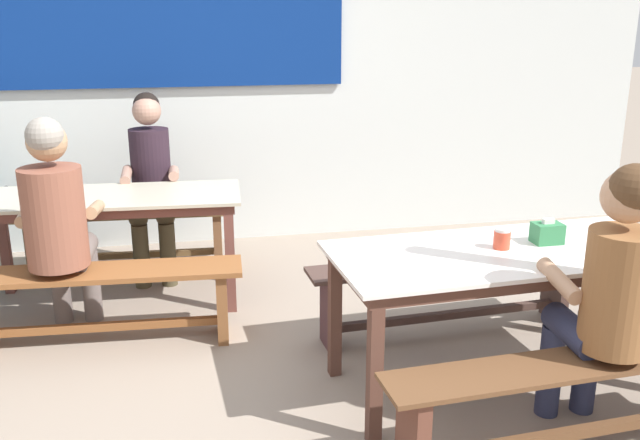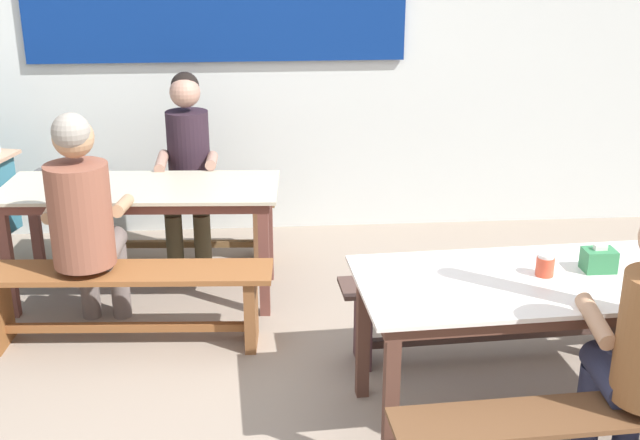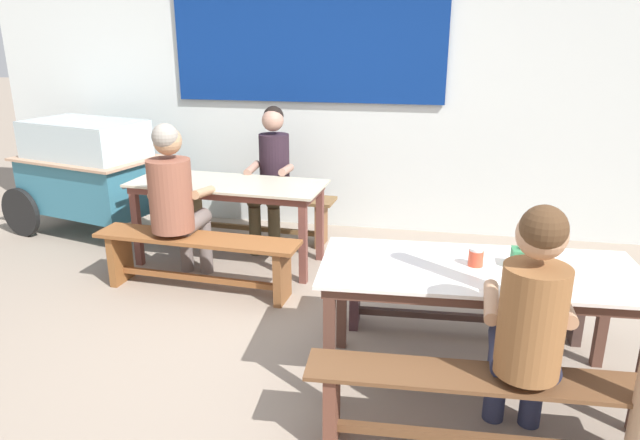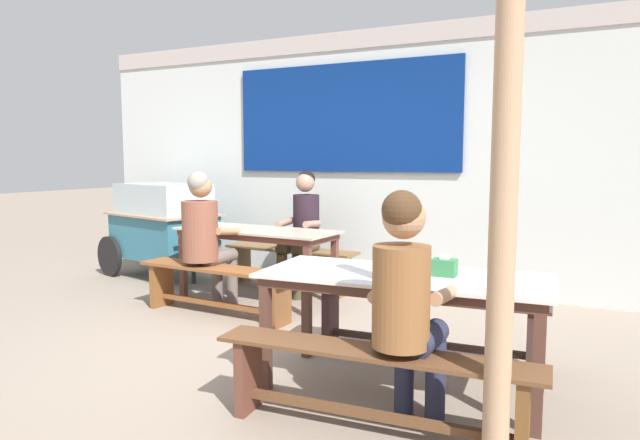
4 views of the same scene
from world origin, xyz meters
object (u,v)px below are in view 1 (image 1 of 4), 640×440
(bench_far_front, at_px, (98,294))
(person_center_facing, at_px, (151,175))
(bench_far_back, at_px, (126,229))
(bench_near_back, at_px, (448,286))
(condiment_jar, at_px, (502,239))
(tissue_box, at_px, (547,233))
(bench_near_front, at_px, (576,395))
(dining_table_far, at_px, (110,207))
(person_near_front, at_px, (609,288))
(person_left_back_turned, at_px, (57,218))
(dining_table_near, at_px, (507,264))

(bench_far_front, bearing_deg, person_center_facing, 75.93)
(bench_far_back, relative_size, bench_near_back, 0.93)
(bench_far_back, bearing_deg, condiment_jar, -47.27)
(bench_far_back, distance_m, tissue_box, 3.04)
(bench_near_front, height_order, condiment_jar, condiment_jar)
(bench_near_front, height_order, person_center_facing, person_center_facing)
(dining_table_far, xyz_separation_m, condiment_jar, (1.97, -1.47, 0.13))
(person_near_front, relative_size, condiment_jar, 12.39)
(tissue_box, relative_size, condiment_jar, 1.37)
(person_left_back_turned, xyz_separation_m, person_center_facing, (0.47, 1.06, -0.02))
(person_near_front, distance_m, tissue_box, 0.60)
(dining_table_near, height_order, person_near_front, person_near_front)
(dining_table_near, bearing_deg, person_near_front, -71.55)
(bench_far_back, xyz_separation_m, bench_near_front, (1.99, -2.73, -0.02))
(dining_table_near, bearing_deg, person_center_facing, 130.95)
(person_center_facing, bearing_deg, bench_far_back, 154.65)
(bench_near_front, distance_m, person_center_facing, 3.21)
(bench_near_back, distance_m, person_near_front, 1.26)
(bench_near_back, xyz_separation_m, condiment_jar, (0.01, -0.59, 0.48))
(dining_table_far, xyz_separation_m, dining_table_near, (1.99, -1.49, 0.01))
(bench_far_front, xyz_separation_m, person_center_facing, (0.29, 1.14, 0.42))
(dining_table_far, bearing_deg, dining_table_near, -36.83)
(tissue_box, bearing_deg, person_near_front, -94.88)
(dining_table_far, height_order, dining_table_near, same)
(person_near_front, xyz_separation_m, tissue_box, (0.05, 0.60, 0.05))
(bench_far_front, height_order, bench_near_front, same)
(person_center_facing, bearing_deg, bench_near_back, -39.15)
(person_left_back_turned, distance_m, condiment_jar, 2.38)
(person_near_front, distance_m, person_center_facing, 3.20)
(dining_table_near, distance_m, bench_far_back, 2.90)
(dining_table_near, bearing_deg, tissue_box, 13.81)
(person_near_front, bearing_deg, dining_table_far, 136.89)
(dining_table_near, distance_m, person_near_front, 0.58)
(dining_table_far, distance_m, person_left_back_turned, 0.59)
(bench_near_back, bearing_deg, bench_far_back, 142.14)
(bench_far_back, bearing_deg, bench_near_front, -53.93)
(dining_table_far, height_order, bench_far_back, dining_table_far)
(person_left_back_turned, bearing_deg, dining_table_far, 67.60)
(person_center_facing, height_order, tissue_box, person_center_facing)
(dining_table_far, xyz_separation_m, bench_near_back, (1.96, -0.87, -0.35))
(bench_near_back, xyz_separation_m, bench_near_front, (0.07, -1.24, -0.01))
(bench_near_front, distance_m, person_left_back_turned, 2.78)
(bench_far_back, distance_m, bench_far_front, 1.24)
(bench_far_front, distance_m, person_left_back_turned, 0.48)
(bench_near_front, height_order, person_left_back_turned, person_left_back_turned)
(bench_far_back, height_order, person_center_facing, person_center_facing)
(dining_table_near, relative_size, bench_far_front, 1.08)
(bench_far_back, distance_m, condiment_jar, 2.88)
(dining_table_far, height_order, person_left_back_turned, person_left_back_turned)
(person_left_back_turned, xyz_separation_m, condiment_jar, (2.19, -0.93, 0.03))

